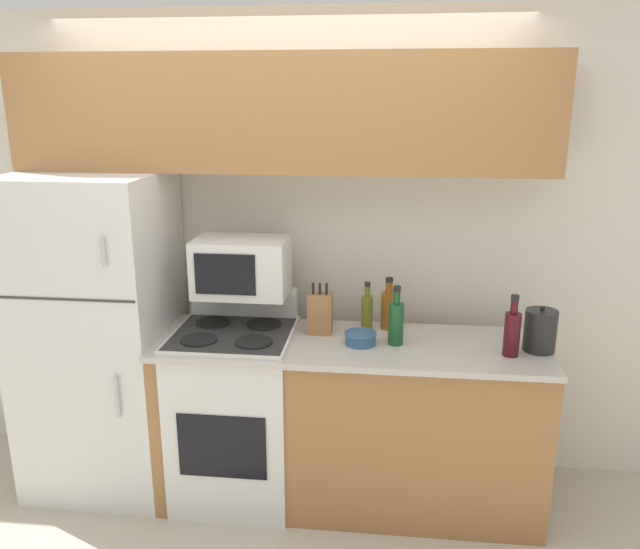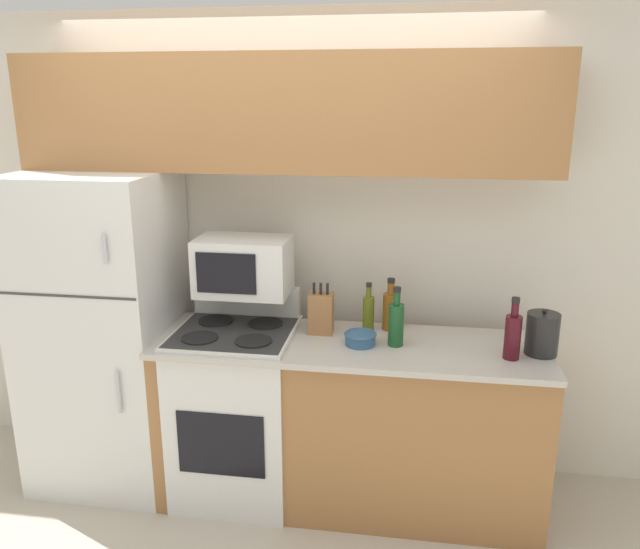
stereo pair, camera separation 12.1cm
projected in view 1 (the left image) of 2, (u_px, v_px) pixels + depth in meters
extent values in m
plane|color=beige|center=(270.00, 526.00, 3.16)|extent=(12.00, 12.00, 0.00)
cube|color=silver|center=(289.00, 249.00, 3.52)|extent=(8.00, 0.05, 2.55)
cube|color=#9E6B3D|center=(349.00, 424.00, 3.28)|extent=(1.96, 0.57, 0.89)
cube|color=#BCB7AD|center=(350.00, 345.00, 3.13)|extent=(1.96, 0.61, 0.03)
cube|color=silver|center=(100.00, 334.00, 3.37)|extent=(0.76, 0.70, 1.73)
cube|color=#383838|center=(61.00, 299.00, 2.95)|extent=(0.74, 0.01, 0.01)
cylinder|color=#B7B7BC|center=(103.00, 251.00, 2.84)|extent=(0.02, 0.02, 0.14)
cylinder|color=#B7B7BC|center=(117.00, 396.00, 3.04)|extent=(0.02, 0.02, 0.22)
cube|color=#9E6B3D|center=(281.00, 113.00, 3.12)|extent=(2.72, 0.36, 0.58)
cube|color=silver|center=(236.00, 415.00, 3.32)|extent=(0.61, 0.57, 0.94)
cube|color=black|center=(222.00, 447.00, 3.05)|extent=(0.44, 0.01, 0.34)
cube|color=#2D2D2D|center=(233.00, 333.00, 3.19)|extent=(0.59, 0.55, 0.01)
cube|color=silver|center=(244.00, 301.00, 3.43)|extent=(0.59, 0.06, 0.16)
cylinder|color=black|center=(199.00, 340.00, 3.09)|extent=(0.18, 0.18, 0.01)
cylinder|color=black|center=(254.00, 342.00, 3.06)|extent=(0.18, 0.18, 0.01)
cylinder|color=black|center=(213.00, 322.00, 3.33)|extent=(0.18, 0.18, 0.01)
cylinder|color=black|center=(264.00, 324.00, 3.30)|extent=(0.18, 0.18, 0.01)
cube|color=silver|center=(242.00, 267.00, 3.23)|extent=(0.48, 0.30, 0.30)
cube|color=black|center=(225.00, 275.00, 3.09)|extent=(0.31, 0.01, 0.21)
cube|color=#9E6B3D|center=(320.00, 313.00, 3.22)|extent=(0.12, 0.10, 0.21)
cylinder|color=black|center=(313.00, 288.00, 3.18)|extent=(0.01, 0.01, 0.06)
cylinder|color=black|center=(320.00, 289.00, 3.18)|extent=(0.01, 0.01, 0.06)
cylinder|color=black|center=(327.00, 289.00, 3.17)|extent=(0.01, 0.01, 0.06)
cylinder|color=#335B84|center=(360.00, 339.00, 3.10)|extent=(0.15, 0.15, 0.06)
torus|color=#335B84|center=(361.00, 333.00, 3.09)|extent=(0.16, 0.16, 0.01)
cylinder|color=brown|center=(388.00, 311.00, 3.29)|extent=(0.08, 0.08, 0.20)
cylinder|color=brown|center=(389.00, 287.00, 3.25)|extent=(0.04, 0.04, 0.06)
cylinder|color=black|center=(389.00, 280.00, 3.24)|extent=(0.04, 0.04, 0.02)
cylinder|color=#5B6619|center=(367.00, 313.00, 3.28)|extent=(0.06, 0.06, 0.18)
cylinder|color=#5B6619|center=(367.00, 291.00, 3.24)|extent=(0.03, 0.03, 0.06)
cylinder|color=black|center=(368.00, 284.00, 3.23)|extent=(0.03, 0.03, 0.02)
cylinder|color=#194C23|center=(396.00, 324.00, 3.08)|extent=(0.08, 0.08, 0.21)
cylinder|color=#194C23|center=(397.00, 297.00, 3.04)|extent=(0.03, 0.03, 0.07)
cylinder|color=black|center=(397.00, 289.00, 3.03)|extent=(0.04, 0.04, 0.02)
cylinder|color=#470F19|center=(512.00, 335.00, 2.94)|extent=(0.08, 0.08, 0.21)
cylinder|color=#470F19|center=(514.00, 307.00, 2.90)|extent=(0.03, 0.03, 0.07)
cylinder|color=black|center=(515.00, 298.00, 2.89)|extent=(0.04, 0.04, 0.02)
cylinder|color=black|center=(540.00, 331.00, 3.00)|extent=(0.15, 0.15, 0.20)
sphere|color=black|center=(543.00, 308.00, 2.97)|extent=(0.02, 0.02, 0.02)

